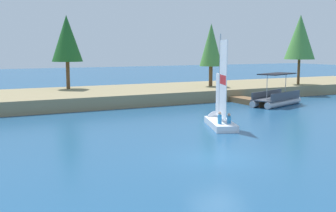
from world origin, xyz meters
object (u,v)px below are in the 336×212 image
(shoreline_tree_midright, at_px, (300,37))
(wooden_dock, at_px, (249,101))
(sailboat, at_px, (218,118))
(pontoon_boat, at_px, (276,98))
(shoreline_tree_centre, at_px, (211,45))
(shoreline_tree_midleft, at_px, (67,39))

(shoreline_tree_midright, distance_m, wooden_dock, 12.50)
(sailboat, xyz_separation_m, pontoon_boat, (10.50, 6.09, 0.18))
(pontoon_boat, bearing_deg, sailboat, -170.78)
(shoreline_tree_centre, relative_size, pontoon_boat, 1.06)
(shoreline_tree_midright, xyz_separation_m, pontoon_boat, (-8.61, -6.13, -5.80))
(shoreline_tree_midright, bearing_deg, shoreline_tree_centre, 165.51)
(shoreline_tree_midleft, bearing_deg, sailboat, -73.85)
(pontoon_boat, bearing_deg, shoreline_tree_midleft, 120.40)
(shoreline_tree_centre, height_order, shoreline_tree_midright, shoreline_tree_midright)
(shoreline_tree_centre, xyz_separation_m, sailboat, (-8.99, -14.84, -5.06))
(shoreline_tree_midright, height_order, wooden_dock, shoreline_tree_midright)
(shoreline_tree_midright, height_order, sailboat, shoreline_tree_midright)
(shoreline_tree_centre, bearing_deg, shoreline_tree_midleft, 164.40)
(shoreline_tree_centre, xyz_separation_m, wooden_dock, (0.02, -6.60, -5.29))
(wooden_dock, height_order, pontoon_boat, pontoon_boat)
(pontoon_boat, bearing_deg, shoreline_tree_midright, 14.55)
(shoreline_tree_midleft, height_order, shoreline_tree_centre, shoreline_tree_midleft)
(shoreline_tree_midleft, height_order, shoreline_tree_midright, shoreline_tree_midright)
(shoreline_tree_midleft, bearing_deg, pontoon_boat, -38.69)
(shoreline_tree_midleft, xyz_separation_m, shoreline_tree_midright, (24.58, -6.65, 0.29))
(shoreline_tree_midleft, relative_size, shoreline_tree_centre, 1.10)
(sailboat, height_order, pontoon_boat, sailboat)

